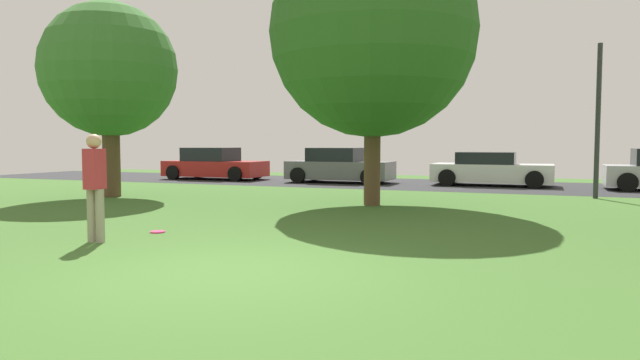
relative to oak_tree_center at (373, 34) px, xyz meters
The scene contains 10 objects.
ground_plane 9.22m from the oak_tree_center, 86.44° to the right, with size 44.00×44.00×0.00m, color #3D6628.
road_strip 9.08m from the oak_tree_center, 86.37° to the left, with size 44.00×6.40×0.01m, color #28282B.
oak_tree_center is the anchor object (origin of this frame).
oak_tree_right 8.04m from the oak_tree_center, behind, with size 4.01×4.01×5.82m.
person_thrower 8.24m from the oak_tree_center, 110.30° to the right, with size 0.30×0.34×1.76m.
frisbee_disc 7.67m from the oak_tree_center, 111.61° to the right, with size 0.27×0.27×0.03m, color #EA2D6B.
parked_car_red 12.78m from the oak_tree_center, 141.84° to the left, with size 4.52×2.11×1.42m.
parked_car_grey 9.25m from the oak_tree_center, 115.69° to the left, with size 4.27×2.03×1.43m.
parked_car_white 9.34m from the oak_tree_center, 74.52° to the left, with size 4.40×2.09×1.28m.
street_lamp_post 7.28m from the oak_tree_center, 36.37° to the left, with size 0.14×0.14×4.50m, color #2D2D33.
Camera 1 is at (3.67, -6.03, 1.61)m, focal length 31.57 mm.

